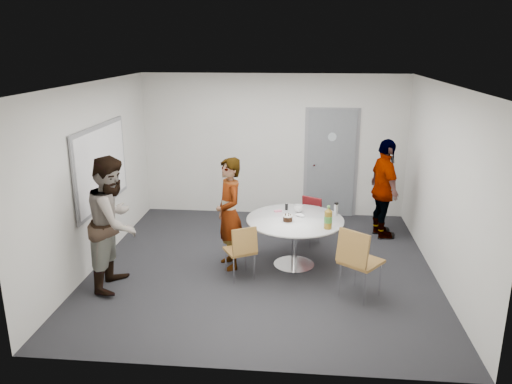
# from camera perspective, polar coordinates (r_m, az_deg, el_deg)

# --- Properties ---
(floor) EXTENTS (5.00, 5.00, 0.00)m
(floor) POSITION_cam_1_polar(r_m,az_deg,el_deg) (7.60, 0.78, -8.48)
(floor) COLOR black
(floor) RESTS_ON ground
(ceiling) EXTENTS (5.00, 5.00, 0.00)m
(ceiling) POSITION_cam_1_polar(r_m,az_deg,el_deg) (6.90, 0.87, 12.27)
(ceiling) COLOR silver
(ceiling) RESTS_ON wall_back
(wall_back) EXTENTS (5.00, 0.00, 5.00)m
(wall_back) POSITION_cam_1_polar(r_m,az_deg,el_deg) (9.56, 2.01, 5.32)
(wall_back) COLOR silver
(wall_back) RESTS_ON floor
(wall_left) EXTENTS (0.00, 5.00, 5.00)m
(wall_left) POSITION_cam_1_polar(r_m,az_deg,el_deg) (7.73, -17.99, 1.78)
(wall_left) COLOR silver
(wall_left) RESTS_ON floor
(wall_right) EXTENTS (0.00, 5.00, 5.00)m
(wall_right) POSITION_cam_1_polar(r_m,az_deg,el_deg) (7.38, 20.57, 0.83)
(wall_right) COLOR silver
(wall_right) RESTS_ON floor
(wall_front) EXTENTS (5.00, 0.00, 5.00)m
(wall_front) POSITION_cam_1_polar(r_m,az_deg,el_deg) (4.77, -1.57, -6.49)
(wall_front) COLOR silver
(wall_front) RESTS_ON floor
(door) EXTENTS (1.02, 0.17, 2.12)m
(door) POSITION_cam_1_polar(r_m,az_deg,el_deg) (9.61, 8.56, 3.23)
(door) COLOR slate
(door) RESTS_ON wall_back
(whiteboard) EXTENTS (0.04, 1.90, 1.25)m
(whiteboard) POSITION_cam_1_polar(r_m,az_deg,el_deg) (7.87, -17.24, 2.85)
(whiteboard) COLOR gray
(whiteboard) RESTS_ON wall_left
(table) EXTENTS (1.43, 1.43, 1.08)m
(table) POSITION_cam_1_polar(r_m,az_deg,el_deg) (7.39, 4.70, -3.83)
(table) COLOR white
(table) RESTS_ON floor
(chair_near_left) EXTENTS (0.53, 0.55, 0.80)m
(chair_near_left) POSITION_cam_1_polar(r_m,az_deg,el_deg) (7.01, -1.62, -6.38)
(chair_near_left) COLOR brown
(chair_near_left) RESTS_ON floor
(chair_near_right) EXTENTS (0.67, 0.68, 0.97)m
(chair_near_right) POSITION_cam_1_polar(r_m,az_deg,el_deg) (6.58, 11.52, -7.26)
(chair_near_right) COLOR brown
(chair_near_right) RESTS_ON floor
(chair_far) EXTENTS (0.51, 0.53, 0.78)m
(chair_far) POSITION_cam_1_polar(r_m,az_deg,el_deg) (8.33, 6.08, -2.76)
(chair_far) COLOR maroon
(chair_far) RESTS_ON floor
(person_main) EXTENTS (0.62, 0.72, 1.67)m
(person_main) POSITION_cam_1_polar(r_m,az_deg,el_deg) (7.31, -3.07, -2.49)
(person_main) COLOR #A5C6EA
(person_main) RESTS_ON floor
(person_left) EXTENTS (0.70, 0.89, 1.83)m
(person_left) POSITION_cam_1_polar(r_m,az_deg,el_deg) (6.97, -15.93, -3.38)
(person_left) COLOR white
(person_left) RESTS_ON floor
(person_right) EXTENTS (0.63, 1.07, 1.71)m
(person_right) POSITION_cam_1_polar(r_m,az_deg,el_deg) (8.71, 14.45, 0.33)
(person_right) COLOR black
(person_right) RESTS_ON floor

